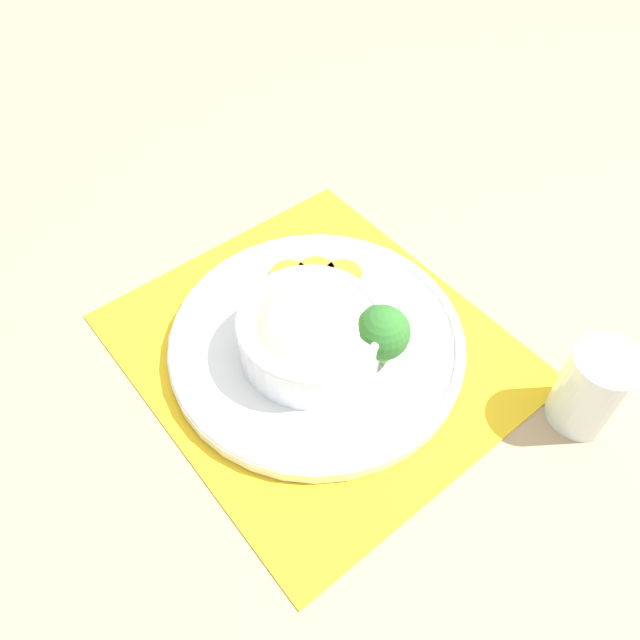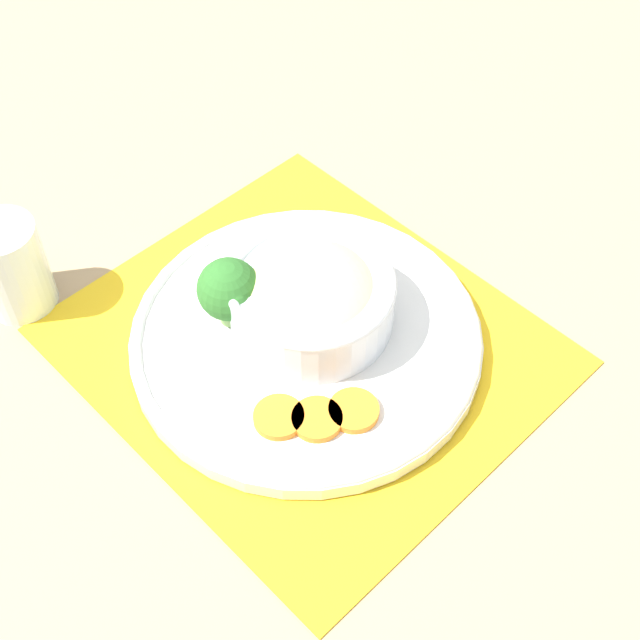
# 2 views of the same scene
# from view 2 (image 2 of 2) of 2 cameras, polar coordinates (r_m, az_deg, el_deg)

# --- Properties ---
(ground_plane) EXTENTS (4.00, 4.00, 0.00)m
(ground_plane) POSITION_cam_2_polar(r_m,az_deg,el_deg) (0.84, -0.87, -1.72)
(ground_plane) COLOR tan
(placemat) EXTENTS (0.45, 0.41, 0.00)m
(placemat) POSITION_cam_2_polar(r_m,az_deg,el_deg) (0.84, -0.87, -1.63)
(placemat) COLOR yellow
(placemat) RESTS_ON ground_plane
(plate) EXTENTS (0.33, 0.33, 0.02)m
(plate) POSITION_cam_2_polar(r_m,az_deg,el_deg) (0.83, -0.88, -1.07)
(plate) COLOR white
(plate) RESTS_ON placemat
(bowl) EXTENTS (0.15, 0.15, 0.07)m
(bowl) POSITION_cam_2_polar(r_m,az_deg,el_deg) (0.81, -0.56, 1.53)
(bowl) COLOR silver
(bowl) RESTS_ON plate
(broccoli_floret) EXTENTS (0.06, 0.06, 0.07)m
(broccoli_floret) POSITION_cam_2_polar(r_m,az_deg,el_deg) (0.81, -5.84, 1.91)
(broccoli_floret) COLOR #84AD5B
(broccoli_floret) RESTS_ON plate
(carrot_slice_near) EXTENTS (0.04, 0.04, 0.01)m
(carrot_slice_near) POSITION_cam_2_polar(r_m,az_deg,el_deg) (0.77, -2.65, -6.23)
(carrot_slice_near) COLOR orange
(carrot_slice_near) RESTS_ON plate
(carrot_slice_middle) EXTENTS (0.04, 0.04, 0.01)m
(carrot_slice_middle) POSITION_cam_2_polar(r_m,az_deg,el_deg) (0.76, -0.19, -6.37)
(carrot_slice_middle) COLOR orange
(carrot_slice_middle) RESTS_ON plate
(carrot_slice_far) EXTENTS (0.04, 0.04, 0.01)m
(carrot_slice_far) POSITION_cam_2_polar(r_m,az_deg,el_deg) (0.77, 2.17, -5.81)
(carrot_slice_far) COLOR orange
(carrot_slice_far) RESTS_ON plate
(water_glass) EXTENTS (0.07, 0.07, 0.10)m
(water_glass) POSITION_cam_2_polar(r_m,az_deg,el_deg) (0.89, -19.07, 3.01)
(water_glass) COLOR silver
(water_glass) RESTS_ON ground_plane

